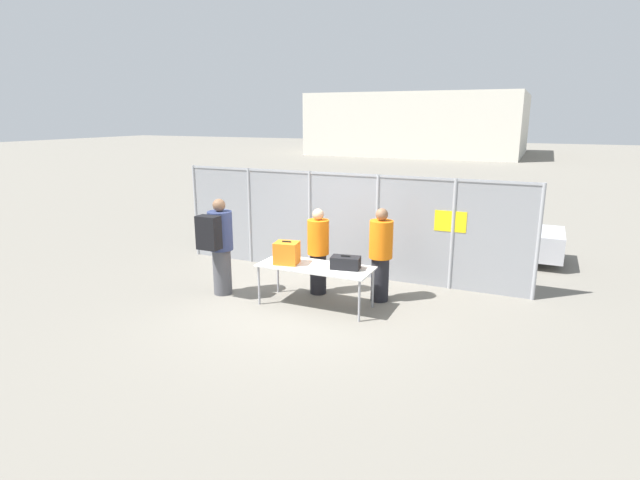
# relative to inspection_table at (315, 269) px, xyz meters

# --- Properties ---
(ground_plane) EXTENTS (120.00, 120.00, 0.00)m
(ground_plane) POSITION_rel_inspection_table_xyz_m (-0.26, -0.17, -0.69)
(ground_plane) COLOR slate
(fence_section) EXTENTS (7.61, 0.07, 2.15)m
(fence_section) POSITION_rel_inspection_table_xyz_m (-0.24, 1.91, 0.44)
(fence_section) COLOR #9EA0A5
(fence_section) RESTS_ON ground_plane
(inspection_table) EXTENTS (2.01, 0.81, 0.74)m
(inspection_table) POSITION_rel_inspection_table_xyz_m (0.00, 0.00, 0.00)
(inspection_table) COLOR silver
(inspection_table) RESTS_ON ground_plane
(suitcase_orange) EXTENTS (0.47, 0.42, 0.41)m
(suitcase_orange) POSITION_rel_inspection_table_xyz_m (-0.53, -0.07, 0.24)
(suitcase_orange) COLOR orange
(suitcase_orange) RESTS_ON inspection_table
(suitcase_black) EXTENTS (0.53, 0.36, 0.24)m
(suitcase_black) POSITION_rel_inspection_table_xyz_m (0.54, 0.07, 0.16)
(suitcase_black) COLOR black
(suitcase_black) RESTS_ON inspection_table
(traveler_hooded) EXTENTS (0.45, 0.70, 1.82)m
(traveler_hooded) POSITION_rel_inspection_table_xyz_m (-1.87, -0.21, 0.31)
(traveler_hooded) COLOR #4C4C51
(traveler_hooded) RESTS_ON ground_plane
(security_worker_near) EXTENTS (0.40, 0.40, 1.63)m
(security_worker_near) POSITION_rel_inspection_table_xyz_m (-0.23, 0.62, 0.15)
(security_worker_near) COLOR black
(security_worker_near) RESTS_ON ground_plane
(security_worker_far) EXTENTS (0.42, 0.42, 1.71)m
(security_worker_far) POSITION_rel_inspection_table_xyz_m (0.95, 0.73, 0.19)
(security_worker_far) COLOR black
(security_worker_far) RESTS_ON ground_plane
(utility_trailer) EXTENTS (4.48, 2.29, 0.76)m
(utility_trailer) POSITION_rel_inspection_table_xyz_m (2.28, 4.50, -0.24)
(utility_trailer) COLOR #B2B2B7
(utility_trailer) RESTS_ON ground_plane
(distant_hangar) EXTENTS (17.17, 13.21, 5.10)m
(distant_hangar) POSITION_rel_inspection_table_xyz_m (-6.94, 37.72, 1.86)
(distant_hangar) COLOR beige
(distant_hangar) RESTS_ON ground_plane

